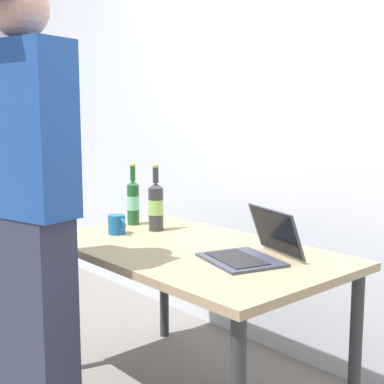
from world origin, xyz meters
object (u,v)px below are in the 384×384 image
object	(u,v)px
coffee_mug	(117,224)
laptop	(253,249)
person_figure	(28,205)
beer_bottle_green	(156,205)
beer_bottle_dark	(133,201)

from	to	relation	value
coffee_mug	laptop	bearing A→B (deg)	11.12
coffee_mug	person_figure	bearing A→B (deg)	-64.64
beer_bottle_green	coffee_mug	xyz separation A→B (m)	(-0.06, -0.20, -0.08)
beer_bottle_dark	coffee_mug	distance (m)	0.26
laptop	beer_bottle_dark	distance (m)	0.91
beer_bottle_dark	beer_bottle_green	distance (m)	0.20
beer_bottle_dark	beer_bottle_green	world-z (taller)	beer_bottle_green
person_figure	coffee_mug	distance (m)	0.67
beer_bottle_green	laptop	bearing A→B (deg)	-3.72
laptop	person_figure	distance (m)	0.90
beer_bottle_green	coffee_mug	world-z (taller)	beer_bottle_green
beer_bottle_dark	person_figure	world-z (taller)	person_figure
beer_bottle_green	person_figure	distance (m)	0.81
laptop	coffee_mug	world-z (taller)	laptop
laptop	beer_bottle_green	bearing A→B (deg)	176.28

